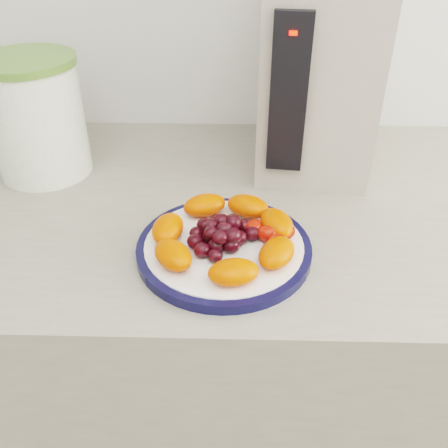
{
  "coord_description": "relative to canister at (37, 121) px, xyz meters",
  "views": [
    {
      "loc": [
        -0.04,
        0.51,
        1.33
      ],
      "look_at": [
        -0.05,
        1.06,
        0.95
      ],
      "focal_mm": 40.0,
      "sensor_mm": 36.0,
      "label": 1
    }
  ],
  "objects": [
    {
      "name": "cabinet_face",
      "position": [
        0.37,
        -0.09,
        -0.57
      ],
      "size": [
        3.48,
        0.58,
        0.84
      ],
      "primitive_type": "cube",
      "color": "#857251",
      "rests_on": "floor"
    },
    {
      "name": "plate_face",
      "position": [
        0.32,
        -0.23,
        -0.09
      ],
      "size": [
        0.22,
        0.22,
        0.02
      ],
      "primitive_type": "cylinder",
      "color": "white",
      "rests_on": "counter"
    },
    {
      "name": "appliance_body",
      "position": [
        0.47,
        0.06,
        0.07
      ],
      "size": [
        0.21,
        0.28,
        0.32
      ],
      "primitive_type": "cube",
      "rotation": [
        0.0,
        0.0,
        -0.12
      ],
      "color": "#AEA597",
      "rests_on": "counter"
    },
    {
      "name": "canister_lid",
      "position": [
        0.0,
        0.0,
        0.1
      ],
      "size": [
        0.22,
        0.22,
        0.01
      ],
      "primitive_type": "cylinder",
      "rotation": [
        0.0,
        0.0,
        0.41
      ],
      "color": "#577B34",
      "rests_on": "canister"
    },
    {
      "name": "appliance_led",
      "position": [
        0.41,
        -0.07,
        0.16
      ],
      "size": [
        0.01,
        0.01,
        0.01
      ],
      "primitive_type": "cube",
      "rotation": [
        0.0,
        0.0,
        -0.12
      ],
      "color": "#FF0C05",
      "rests_on": "appliance_panel"
    },
    {
      "name": "plate_rim",
      "position": [
        0.32,
        -0.23,
        -0.09
      ],
      "size": [
        0.24,
        0.24,
        0.01
      ],
      "primitive_type": "cylinder",
      "color": "black",
      "rests_on": "counter"
    },
    {
      "name": "appliance_panel",
      "position": [
        0.41,
        -0.06,
        0.07
      ],
      "size": [
        0.06,
        0.02,
        0.24
      ],
      "primitive_type": "cube",
      "rotation": [
        0.0,
        0.0,
        -0.12
      ],
      "color": "black",
      "rests_on": "appliance_body"
    },
    {
      "name": "counter",
      "position": [
        0.37,
        -0.09,
        -0.54
      ],
      "size": [
        3.5,
        0.6,
        0.9
      ],
      "primitive_type": "cube",
      "color": "gray",
      "rests_on": "floor"
    },
    {
      "name": "canister",
      "position": [
        0.0,
        0.0,
        0.0
      ],
      "size": [
        0.21,
        0.21,
        0.19
      ],
      "primitive_type": "cylinder",
      "rotation": [
        0.0,
        0.0,
        0.41
      ],
      "color": "#576E20",
      "rests_on": "counter"
    },
    {
      "name": "fruit_plate",
      "position": [
        0.33,
        -0.23,
        -0.06
      ],
      "size": [
        0.21,
        0.21,
        0.04
      ],
      "color": "#FF3700",
      "rests_on": "plate_face"
    }
  ]
}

